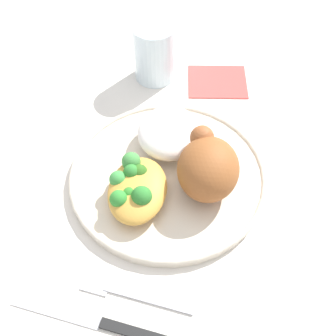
% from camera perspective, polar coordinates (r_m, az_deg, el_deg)
% --- Properties ---
extents(ground_plane, '(2.00, 2.00, 0.00)m').
position_cam_1_polar(ground_plane, '(0.62, 0.00, -1.43)').
color(ground_plane, silver).
extents(plate, '(0.28, 0.28, 0.02)m').
position_cam_1_polar(plate, '(0.62, 0.00, -0.99)').
color(plate, beige).
rests_on(plate, ground_plane).
extents(roasted_chicken, '(0.11, 0.08, 0.07)m').
position_cam_1_polar(roasted_chicken, '(0.57, 5.24, 0.14)').
color(roasted_chicken, brown).
rests_on(roasted_chicken, plate).
extents(rice_pile, '(0.10, 0.09, 0.04)m').
position_cam_1_polar(rice_pile, '(0.63, 0.17, 4.68)').
color(rice_pile, white).
rests_on(rice_pile, plate).
extents(mac_cheese_with_broccoli, '(0.11, 0.08, 0.04)m').
position_cam_1_polar(mac_cheese_with_broccoli, '(0.58, -4.25, -2.58)').
color(mac_cheese_with_broccoli, gold).
rests_on(mac_cheese_with_broccoli, plate).
extents(fork, '(0.04, 0.14, 0.01)m').
position_cam_1_polar(fork, '(0.54, -4.91, -16.13)').
color(fork, '#B2B2B7').
rests_on(fork, ground_plane).
extents(knife, '(0.04, 0.19, 0.01)m').
position_cam_1_polar(knife, '(0.53, -8.70, -19.40)').
color(knife, black).
rests_on(knife, ground_plane).
extents(water_glass, '(0.07, 0.07, 0.10)m').
position_cam_1_polar(water_glass, '(0.75, -1.79, 14.90)').
color(water_glass, silver).
rests_on(water_glass, ground_plane).
extents(napkin, '(0.09, 0.11, 0.00)m').
position_cam_1_polar(napkin, '(0.77, 6.51, 11.25)').
color(napkin, '#DB4C47').
rests_on(napkin, ground_plane).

